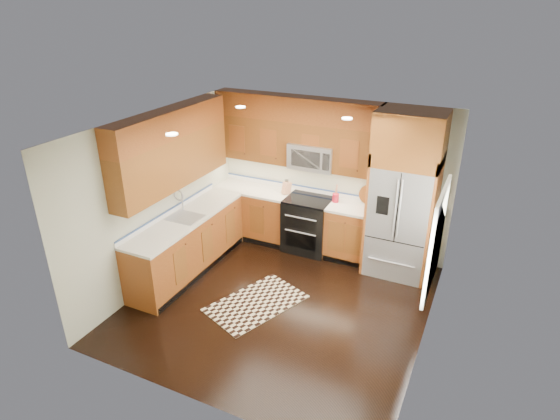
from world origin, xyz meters
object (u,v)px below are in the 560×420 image
at_px(range, 308,224).
at_px(rug, 256,303).
at_px(utensil_crock, 336,196).
at_px(refrigerator, 403,196).
at_px(knife_block, 287,188).

xyz_separation_m(range, rug, (-0.05, -1.81, -0.46)).
bearing_deg(utensil_crock, refrigerator, -6.77).
bearing_deg(refrigerator, rug, -132.10).
bearing_deg(knife_block, refrigerator, -3.08).
height_order(range, refrigerator, refrigerator).
height_order(refrigerator, utensil_crock, refrigerator).
height_order(refrigerator, rug, refrigerator).
xyz_separation_m(refrigerator, rug, (-1.60, -1.78, -1.30)).
relative_size(refrigerator, utensil_crock, 8.57).
bearing_deg(range, rug, -91.72).
distance_m(range, knife_block, 0.73).
xyz_separation_m(range, knife_block, (-0.44, 0.07, 0.58)).
distance_m(knife_block, utensil_crock, 0.88).
height_order(range, knife_block, knife_block).
height_order(rug, utensil_crock, utensil_crock).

